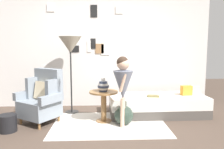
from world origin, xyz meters
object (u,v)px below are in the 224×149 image
(armchair, at_px, (42,98))
(side_table, at_px, (104,100))
(floor_lamp, at_px, (70,47))
(book_on_daybed, at_px, (153,96))
(magazine_basket, at_px, (8,123))
(person_child, at_px, (123,82))
(daybed, at_px, (157,105))
(vase_striped, at_px, (103,86))
(demijohn_near, at_px, (124,115))

(armchair, height_order, side_table, armchair)
(floor_lamp, height_order, book_on_daybed, floor_lamp)
(magazine_basket, bearing_deg, person_child, 4.19)
(armchair, bearing_deg, floor_lamp, 52.20)
(armchair, xyz_separation_m, floor_lamp, (0.45, 0.58, 0.93))
(side_table, bearing_deg, magazine_basket, -164.83)
(daybed, relative_size, person_child, 1.58)
(armchair, bearing_deg, side_table, -1.67)
(armchair, xyz_separation_m, person_child, (1.44, -0.32, 0.34))
(armchair, xyz_separation_m, vase_striped, (1.11, -0.06, 0.23))
(daybed, height_order, book_on_daybed, book_on_daybed)
(floor_lamp, distance_m, demijohn_near, 1.75)
(daybed, height_order, person_child, person_child)
(side_table, relative_size, person_child, 0.47)
(demijohn_near, bearing_deg, magazine_basket, -172.77)
(armchair, relative_size, magazine_basket, 3.46)
(daybed, relative_size, side_table, 3.38)
(armchair, height_order, book_on_daybed, armchair)
(armchair, distance_m, person_child, 1.51)
(vase_striped, bearing_deg, armchair, 176.89)
(vase_striped, bearing_deg, person_child, -37.91)
(person_child, xyz_separation_m, demijohn_near, (0.03, 0.10, -0.61))
(armchair, distance_m, book_on_daybed, 2.09)
(book_on_daybed, height_order, magazine_basket, book_on_daybed)
(daybed, height_order, floor_lamp, floor_lamp)
(vase_striped, xyz_separation_m, demijohn_near, (0.36, -0.15, -0.49))
(side_table, xyz_separation_m, floor_lamp, (-0.67, 0.61, 0.97))
(daybed, bearing_deg, floor_lamp, 172.02)
(daybed, distance_m, vase_striped, 1.25)
(demijohn_near, bearing_deg, side_table, 152.77)
(vase_striped, distance_m, book_on_daybed, 1.04)
(demijohn_near, bearing_deg, person_child, -104.35)
(side_table, bearing_deg, armchair, 178.33)
(book_on_daybed, relative_size, magazine_basket, 0.79)
(vase_striped, height_order, magazine_basket, vase_striped)
(armchair, bearing_deg, book_on_daybed, 5.98)
(demijohn_near, xyz_separation_m, magazine_basket, (-1.91, -0.24, -0.03))
(vase_striped, relative_size, book_on_daybed, 1.12)
(armchair, height_order, demijohn_near, armchair)
(floor_lamp, relative_size, demijohn_near, 3.70)
(armchair, bearing_deg, daybed, 8.57)
(vase_striped, bearing_deg, daybed, 19.74)
(book_on_daybed, xyz_separation_m, magazine_basket, (-2.53, -0.67, -0.28))
(floor_lamp, xyz_separation_m, person_child, (0.99, -0.89, -0.58))
(armchair, distance_m, side_table, 1.11)
(daybed, distance_m, person_child, 1.16)
(vase_striped, bearing_deg, demijohn_near, -23.18)
(vase_striped, distance_m, magazine_basket, 1.69)
(vase_striped, height_order, demijohn_near, vase_striped)
(floor_lamp, height_order, person_child, floor_lamp)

